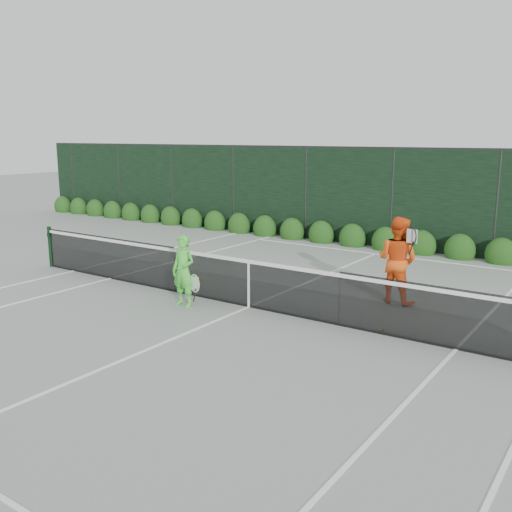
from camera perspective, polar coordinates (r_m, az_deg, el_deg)
The scene contains 8 objects.
ground at distance 11.56m, azimuth -0.72°, elevation -5.13°, with size 80.00×80.00×0.00m, color gray.
tennis_net at distance 11.43m, azimuth -0.82°, elevation -2.56°, with size 12.90×0.10×1.07m.
player_woman at distance 11.56m, azimuth -7.26°, elevation -1.50°, with size 0.62×0.35×1.46m.
player_man at distance 12.02m, azimuth 13.95°, elevation -0.39°, with size 0.96×0.79×1.79m.
court_lines at distance 11.56m, azimuth -0.72°, elevation -5.10°, with size 11.03×23.83×0.01m.
windscreen_fence at distance 9.17m, azimuth -10.58°, elevation -0.10°, with size 32.00×21.07×3.06m.
hedge_row at distance 17.66m, azimuth 12.82°, elevation 1.37°, with size 31.66×0.65×0.94m.
tennis_balls at distance 12.00m, azimuth -2.03°, elevation -4.32°, with size 5.04×1.58×0.07m.
Camera 1 is at (6.40, -9.01, 3.41)m, focal length 40.00 mm.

